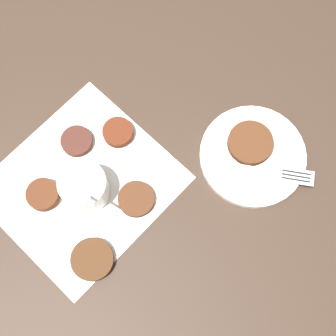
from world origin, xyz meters
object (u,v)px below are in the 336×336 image
serving_plate (253,155)px  fork (277,173)px  sauce_bowl (85,188)px  fritter_on_plate (250,143)px

serving_plate → fork: (0.01, 0.06, 0.01)m
serving_plate → fork: bearing=81.0°
sauce_bowl → fork: (-0.23, 0.28, -0.01)m
fork → fritter_on_plate: bearing=-105.9°
sauce_bowl → serving_plate: 0.32m
fritter_on_plate → fork: size_ratio=0.51×
sauce_bowl → fritter_on_plate: sauce_bowl is taller
fritter_on_plate → fork: fritter_on_plate is taller
serving_plate → fritter_on_plate: bearing=-125.6°
sauce_bowl → serving_plate: (-0.23, 0.22, -0.02)m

